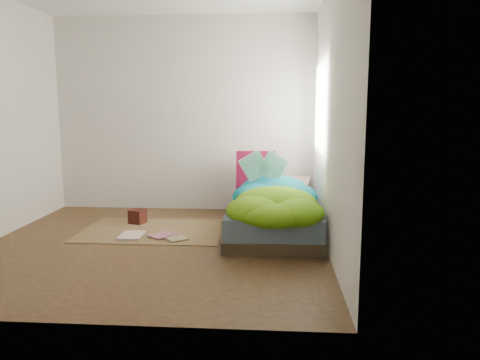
% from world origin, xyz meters
% --- Properties ---
extents(ground, '(3.50, 3.50, 0.00)m').
position_xyz_m(ground, '(0.00, 0.00, 0.00)').
color(ground, '#3D2517').
rests_on(ground, ground).
extents(room_walls, '(3.54, 3.54, 2.62)m').
position_xyz_m(room_walls, '(0.01, 0.01, 1.63)').
color(room_walls, silver).
rests_on(room_walls, ground).
extents(bed, '(1.00, 2.00, 0.34)m').
position_xyz_m(bed, '(1.22, 0.72, 0.17)').
color(bed, '#352D1D').
rests_on(bed, ground).
extents(duvet, '(0.96, 1.84, 0.34)m').
position_xyz_m(duvet, '(1.22, 0.50, 0.51)').
color(duvet, '#076E73').
rests_on(duvet, bed).
extents(rug, '(1.60, 1.10, 0.01)m').
position_xyz_m(rug, '(-0.15, 0.55, 0.01)').
color(rug, brown).
rests_on(rug, ground).
extents(pillow_floral, '(0.60, 0.44, 0.12)m').
position_xyz_m(pillow_floral, '(1.41, 1.53, 0.40)').
color(pillow_floral, beige).
rests_on(pillow_floral, bed).
extents(pillow_magenta, '(0.51, 0.17, 0.50)m').
position_xyz_m(pillow_magenta, '(0.99, 1.35, 0.59)').
color(pillow_magenta, '#520522').
rests_on(pillow_magenta, bed).
extents(open_book, '(0.47, 0.12, 0.28)m').
position_xyz_m(open_book, '(1.10, 0.85, 0.82)').
color(open_book, '#297E29').
rests_on(open_book, duvet).
extents(wooden_box, '(0.21, 0.21, 0.17)m').
position_xyz_m(wooden_box, '(-0.43, 0.86, 0.09)').
color(wooden_box, '#36120C').
rests_on(wooden_box, rug).
extents(floor_book_a, '(0.25, 0.34, 0.03)m').
position_xyz_m(floor_book_a, '(-0.44, 0.27, 0.02)').
color(floor_book_a, silver).
rests_on(floor_book_a, rug).
extents(floor_book_b, '(0.34, 0.35, 0.03)m').
position_xyz_m(floor_book_b, '(-0.06, 0.36, 0.03)').
color(floor_book_b, '#B46881').
rests_on(floor_book_b, rug).
extents(floor_book_c, '(0.32, 0.34, 0.02)m').
position_xyz_m(floor_book_c, '(0.09, 0.16, 0.02)').
color(floor_book_c, tan).
rests_on(floor_book_c, rug).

